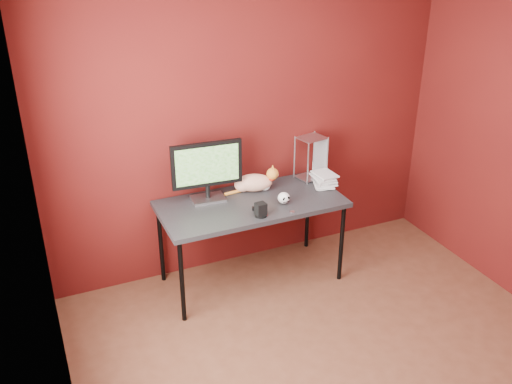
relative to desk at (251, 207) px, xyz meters
name	(u,v)px	position (x,y,z in m)	size (l,w,h in m)	color
room	(370,187)	(0.15, -1.37, 0.75)	(3.52, 3.52, 2.61)	#522C1C
desk	(251,207)	(0.00, 0.00, 0.00)	(1.50, 0.70, 0.75)	black
monitor	(207,168)	(-0.31, 0.18, 0.33)	(0.58, 0.20, 0.50)	#B7B7BC
cat	(254,182)	(0.11, 0.19, 0.13)	(0.46, 0.25, 0.22)	#CB5A2B
skull_mug	(284,198)	(0.23, -0.13, 0.10)	(0.10, 0.10, 0.09)	white
speaker	(261,210)	(-0.03, -0.25, 0.10)	(0.10, 0.10, 0.11)	black
book_stack	(318,125)	(0.63, 0.08, 0.60)	(0.23, 0.26, 1.10)	beige
wire_rack	(311,157)	(0.67, 0.23, 0.24)	(0.26, 0.22, 0.38)	#B7B7BC
pocket_knife	(263,215)	(-0.01, -0.25, 0.06)	(0.07, 0.02, 0.01)	maroon
black_gadget	(256,208)	(-0.02, -0.14, 0.06)	(0.06, 0.03, 0.03)	black
washer	(292,212)	(0.23, -0.29, 0.05)	(0.04, 0.04, 0.00)	#B7B7BC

